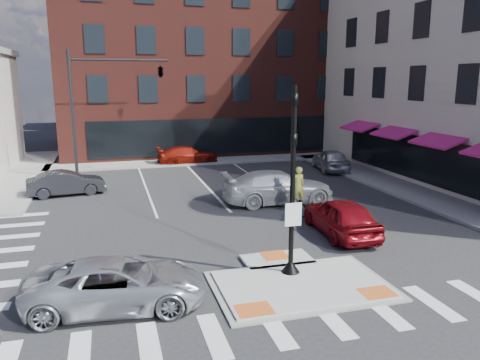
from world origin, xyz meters
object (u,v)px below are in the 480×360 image
object	(u,v)px
silver_suv	(117,284)
bg_car_red	(188,155)
bg_car_dark	(67,183)
cyclist	(298,198)
bg_car_silver	(331,160)
red_sedan	(341,216)
white_pickup	(278,187)

from	to	relation	value
silver_suv	bg_car_red	size ratio (longest dim) A/B	1.10
bg_car_dark	cyclist	xyz separation A→B (m)	(10.81, -6.78, 0.09)
bg_car_dark	cyclist	distance (m)	12.76
bg_car_silver	bg_car_red	distance (m)	10.56
silver_suv	cyclist	xyz separation A→B (m)	(8.45, 7.29, 0.07)
bg_car_red	cyclist	size ratio (longest dim) A/B	2.00
silver_suv	bg_car_dark	xyz separation A→B (m)	(-2.36, 14.06, -0.01)
bg_car_dark	bg_car_silver	xyz separation A→B (m)	(17.13, 2.43, 0.07)
red_sedan	bg_car_silver	distance (m)	13.83
silver_suv	white_pickup	size ratio (longest dim) A/B	0.86
cyclist	red_sedan	bearing A→B (deg)	96.02
silver_suv	bg_car_red	world-z (taller)	silver_suv
silver_suv	cyclist	bearing A→B (deg)	-43.36
red_sedan	cyclist	world-z (taller)	cyclist
bg_car_red	cyclist	distance (m)	14.77
bg_car_dark	cyclist	size ratio (longest dim) A/B	1.81
bg_car_silver	cyclist	size ratio (longest dim) A/B	1.95
bg_car_dark	bg_car_silver	size ratio (longest dim) A/B	0.93
silver_suv	bg_car_dark	world-z (taller)	silver_suv
bg_car_dark	bg_car_red	world-z (taller)	bg_car_dark
bg_car_red	cyclist	bearing A→B (deg)	-172.19
red_sedan	white_pickup	distance (m)	5.43
white_pickup	bg_car_dark	xyz separation A→B (m)	(-10.60, 4.73, -0.16)
red_sedan	bg_car_red	world-z (taller)	red_sedan
bg_car_red	cyclist	xyz separation A→B (m)	(2.81, -14.50, 0.11)
white_pickup	bg_car_silver	bearing A→B (deg)	-41.23
bg_car_dark	red_sedan	bearing A→B (deg)	-140.16
silver_suv	bg_car_red	distance (m)	22.50
red_sedan	bg_car_dark	distance (m)	15.17
white_pickup	bg_car_red	bearing A→B (deg)	12.95
bg_car_red	bg_car_dark	bearing A→B (deg)	130.85
bg_car_silver	bg_car_dark	bearing A→B (deg)	17.70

